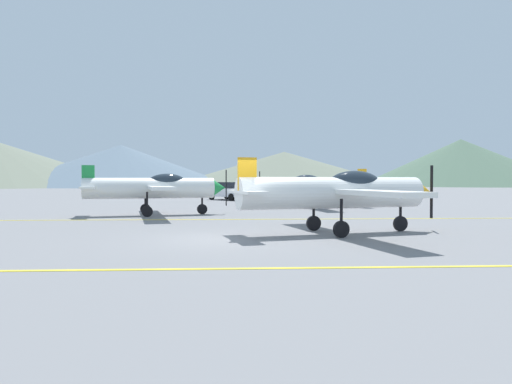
{
  "coord_description": "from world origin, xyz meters",
  "views": [
    {
      "loc": [
        0.08,
        -14.61,
        1.88
      ],
      "look_at": [
        1.33,
        10.0,
        1.2
      ],
      "focal_mm": 32.63,
      "sensor_mm": 36.0,
      "label": 1
    }
  ],
  "objects_px": {
    "airplane_far": "(315,186)",
    "airplane_near": "(339,191)",
    "airplane_mid": "(156,187)",
    "car_sedan": "(229,191)"
  },
  "relations": [
    {
      "from": "airplane_near",
      "to": "airplane_mid",
      "type": "distance_m",
      "value": 11.56
    },
    {
      "from": "airplane_far",
      "to": "car_sedan",
      "type": "distance_m",
      "value": 12.85
    },
    {
      "from": "airplane_far",
      "to": "airplane_near",
      "type": "bearing_deg",
      "value": -96.97
    },
    {
      "from": "car_sedan",
      "to": "airplane_far",
      "type": "bearing_deg",
      "value": -63.08
    },
    {
      "from": "airplane_near",
      "to": "airplane_far",
      "type": "height_order",
      "value": "same"
    },
    {
      "from": "airplane_mid",
      "to": "airplane_far",
      "type": "relative_size",
      "value": 1.0
    },
    {
      "from": "airplane_far",
      "to": "airplane_mid",
      "type": "bearing_deg",
      "value": -147.11
    },
    {
      "from": "airplane_far",
      "to": "car_sedan",
      "type": "xyz_separation_m",
      "value": [
        -5.81,
        11.44,
        -0.61
      ]
    },
    {
      "from": "airplane_near",
      "to": "airplane_far",
      "type": "relative_size",
      "value": 0.99
    },
    {
      "from": "airplane_far",
      "to": "car_sedan",
      "type": "bearing_deg",
      "value": 116.92
    }
  ]
}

